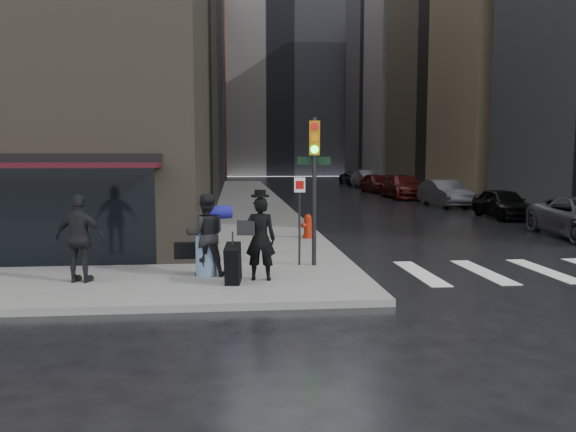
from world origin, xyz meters
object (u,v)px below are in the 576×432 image
(traffic_light, at_px, (313,171))
(parked_car_1, at_px, (503,203))
(parked_car_2, at_px, (444,193))
(parked_car_3, at_px, (403,187))
(parked_car_5, at_px, (367,179))
(man_jeans, at_px, (205,235))
(man_greycoat, at_px, (80,238))
(parked_car_4, at_px, (376,183))
(parked_car_6, at_px, (354,178))
(man_overcoat, at_px, (255,242))
(fire_hydrant, at_px, (308,227))

(traffic_light, relative_size, parked_car_1, 0.89)
(parked_car_2, bearing_deg, parked_car_3, 91.48)
(traffic_light, height_order, parked_car_5, traffic_light)
(man_jeans, xyz_separation_m, parked_car_3, (12.36, 25.17, -0.29))
(parked_car_2, height_order, parked_car_5, parked_car_5)
(man_greycoat, relative_size, parked_car_1, 0.46)
(parked_car_5, bearing_deg, parked_car_4, -101.75)
(parked_car_2, bearing_deg, man_greycoat, -131.50)
(man_greycoat, relative_size, parked_car_3, 0.34)
(parked_car_2, height_order, parked_car_6, parked_car_2)
(traffic_light, height_order, parked_car_6, traffic_light)
(parked_car_4, distance_m, parked_car_5, 6.54)
(man_overcoat, distance_m, parked_car_5, 40.57)
(parked_car_4, relative_size, parked_car_5, 0.90)
(parked_car_4, bearing_deg, parked_car_2, -91.00)
(parked_car_4, bearing_deg, man_overcoat, -112.83)
(parked_car_4, distance_m, parked_car_6, 13.01)
(parked_car_6, bearing_deg, man_overcoat, -108.56)
(man_overcoat, relative_size, parked_car_2, 0.44)
(parked_car_2, bearing_deg, parked_car_4, 90.43)
(man_jeans, xyz_separation_m, man_greycoat, (-2.65, -0.41, 0.01))
(fire_hydrant, distance_m, parked_car_5, 33.88)
(parked_car_6, bearing_deg, parked_car_3, -95.97)
(man_greycoat, bearing_deg, parked_car_1, -129.15)
(man_jeans, bearing_deg, parked_car_5, -112.84)
(fire_hydrant, bearing_deg, parked_car_5, 73.09)
(traffic_light, height_order, parked_car_1, traffic_light)
(parked_car_1, height_order, parked_car_3, parked_car_3)
(traffic_light, xyz_separation_m, parked_car_1, (10.54, 11.27, -1.81))
(man_greycoat, distance_m, parked_car_1, 20.20)
(man_greycoat, relative_size, parked_car_5, 0.38)
(traffic_light, bearing_deg, parked_car_3, 76.08)
(man_overcoat, bearing_deg, parked_car_4, -101.42)
(parked_car_5, distance_m, parked_car_6, 6.49)
(parked_car_2, bearing_deg, parked_car_1, -89.75)
(parked_car_6, bearing_deg, man_greycoat, -112.97)
(traffic_light, relative_size, parked_car_3, 0.66)
(parked_car_5, bearing_deg, man_jeans, -113.33)
(man_jeans, bearing_deg, parked_car_4, -115.06)
(parked_car_1, xyz_separation_m, parked_car_6, (0.02, 32.42, -0.02))
(man_overcoat, height_order, man_greycoat, man_overcoat)
(parked_car_5, height_order, parked_car_6, parked_car_5)
(man_overcoat, relative_size, parked_car_6, 0.41)
(man_jeans, height_order, parked_car_6, man_jeans)
(man_greycoat, xyz_separation_m, parked_car_4, (14.79, 32.07, -0.32))
(parked_car_4, xyz_separation_m, parked_car_6, (1.00, 12.97, -0.10))
(man_overcoat, distance_m, traffic_light, 2.65)
(man_jeans, bearing_deg, fire_hydrant, -122.53)
(man_overcoat, xyz_separation_m, parked_car_6, (12.06, 45.27, -0.32))
(parked_car_2, relative_size, parked_car_3, 0.84)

